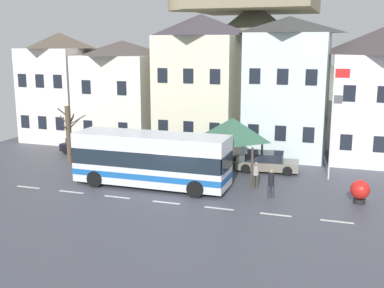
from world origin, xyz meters
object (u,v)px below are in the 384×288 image
transit_bus (152,160)px  parked_car_02 (266,162)px  bus_shelter (233,130)px  townhouse_02 (200,83)px  flagpole (333,116)px  harbour_buoy (360,190)px  parked_car_00 (155,151)px  pedestrian_01 (256,173)px  townhouse_00 (62,86)px  hilltop_castle (253,52)px  townhouse_01 (124,92)px  pedestrian_00 (271,183)px  townhouse_04 (381,95)px  bare_tree_00 (69,134)px  public_bench (224,161)px  parked_car_01 (85,146)px  townhouse_03 (287,88)px

transit_bus → parked_car_02: transit_bus is taller
bus_shelter → parked_car_02: (1.91, 2.03, -2.48)m
townhouse_02 → parked_car_02: bearing=-40.4°
flagpole → harbour_buoy: (1.78, -4.29, -3.39)m
transit_bus → parked_car_00: size_ratio=2.00×
parked_car_02 → pedestrian_01: 3.95m
townhouse_00 → hilltop_castle: bearing=56.7°
pedestrian_01 → townhouse_01: bearing=143.9°
pedestrian_00 → parked_car_00: bearing=146.4°
transit_bus → townhouse_00: bearing=140.2°
townhouse_02 → pedestrian_01: 12.34m
pedestrian_00 → harbour_buoy: (4.75, 0.60, -0.15)m
townhouse_04 → bare_tree_00: townhouse_04 is taller
transit_bus → flagpole: bearing=25.9°
transit_bus → bare_tree_00: bearing=157.0°
parked_car_00 → public_bench: (5.61, -0.92, -0.16)m
pedestrian_01 → pedestrian_00: bearing=-54.8°
bus_shelter → parked_car_01: bearing=167.7°
townhouse_02 → townhouse_00: bearing=179.4°
townhouse_02 → transit_bus: 11.84m
townhouse_04 → parked_car_01: 22.71m
townhouse_01 → transit_bus: 14.23m
parked_car_00 → parked_car_01: size_ratio=1.18×
townhouse_04 → bus_shelter: size_ratio=2.51×
townhouse_03 → pedestrian_01: 10.07m
townhouse_01 → pedestrian_00: size_ratio=5.30×
townhouse_02 → flagpole: size_ratio=1.52×
public_bench → townhouse_04: bearing=30.3°
townhouse_03 → pedestrian_00: 11.63m
townhouse_01 → townhouse_04: bearing=-0.4°
townhouse_02 → parked_car_02: townhouse_02 is taller
hilltop_castle → public_bench: size_ratio=20.95×
transit_bus → bare_tree_00: 8.59m
townhouse_01 → townhouse_02: townhouse_02 is taller
townhouse_00 → pedestrian_01: bearing=-26.1°
harbour_buoy → bare_tree_00: 20.12m
hilltop_castle → transit_bus: 32.09m
hilltop_castle → transit_bus: bearing=-89.4°
townhouse_02 → parked_car_00: (-2.08, -4.65, -4.77)m
public_bench → flagpole: flagpole is taller
parked_car_01 → flagpole: size_ratio=0.57×
bare_tree_00 → parked_car_00: bearing=31.0°
harbour_buoy → bare_tree_00: size_ratio=0.31×
hilltop_castle → parked_car_02: bearing=-76.2°
townhouse_04 → transit_bus: (-13.23, -11.59, -3.24)m
parked_car_02 → public_bench: size_ratio=2.69×
pedestrian_00 → harbour_buoy: 4.79m
pedestrian_01 → townhouse_02: bearing=124.5°
parked_car_00 → pedestrian_00: (9.79, -6.51, 0.25)m
townhouse_00 → parked_car_02: 20.81m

